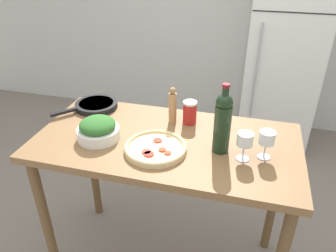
# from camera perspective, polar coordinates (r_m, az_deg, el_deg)

# --- Properties ---
(wall_back) EXTENTS (6.40, 0.08, 2.60)m
(wall_back) POSITION_cam_1_polar(r_m,az_deg,el_deg) (3.61, 9.30, 20.52)
(wall_back) COLOR silver
(wall_back) RESTS_ON ground_plane
(refrigerator) EXTENTS (0.66, 0.69, 1.90)m
(refrigerator) POSITION_cam_1_polar(r_m,az_deg,el_deg) (3.31, 19.52, 12.04)
(refrigerator) COLOR white
(refrigerator) RESTS_ON ground_plane
(prep_counter) EXTENTS (1.39, 0.70, 0.96)m
(prep_counter) POSITION_cam_1_polar(r_m,az_deg,el_deg) (1.79, -0.29, -5.75)
(prep_counter) COLOR brown
(prep_counter) RESTS_ON ground_plane
(wine_bottle) EXTENTS (0.08, 0.08, 0.36)m
(wine_bottle) POSITION_cam_1_polar(r_m,az_deg,el_deg) (1.57, 9.50, 0.75)
(wine_bottle) COLOR black
(wine_bottle) RESTS_ON prep_counter
(wine_glass_near) EXTENTS (0.08, 0.08, 0.14)m
(wine_glass_near) POSITION_cam_1_polar(r_m,az_deg,el_deg) (1.56, 13.26, -2.51)
(wine_glass_near) COLOR silver
(wine_glass_near) RESTS_ON prep_counter
(wine_glass_far) EXTENTS (0.08, 0.08, 0.14)m
(wine_glass_far) POSITION_cam_1_polar(r_m,az_deg,el_deg) (1.60, 16.83, -2.15)
(wine_glass_far) COLOR silver
(wine_glass_far) RESTS_ON prep_counter
(pepper_mill) EXTENTS (0.04, 0.04, 0.21)m
(pepper_mill) POSITION_cam_1_polar(r_m,az_deg,el_deg) (1.83, 0.80, 3.52)
(pepper_mill) COLOR #AD7F51
(pepper_mill) RESTS_ON prep_counter
(salad_bowl) EXTENTS (0.22, 0.22, 0.12)m
(salad_bowl) POSITION_cam_1_polar(r_m,az_deg,el_deg) (1.74, -12.09, -0.57)
(salad_bowl) COLOR white
(salad_bowl) RESTS_ON prep_counter
(homemade_pizza) EXTENTS (0.31, 0.31, 0.03)m
(homemade_pizza) POSITION_cam_1_polar(r_m,az_deg,el_deg) (1.63, -2.18, -3.81)
(homemade_pizza) COLOR #DBC189
(homemade_pizza) RESTS_ON prep_counter
(salt_canister) EXTENTS (0.08, 0.08, 0.13)m
(salt_canister) POSITION_cam_1_polar(r_m,az_deg,el_deg) (1.84, 3.81, 2.38)
(salt_canister) COLOR #B2231E
(salt_canister) RESTS_ON prep_counter
(cast_iron_skillet) EXTENTS (0.33, 0.35, 0.03)m
(cast_iron_skillet) POSITION_cam_1_polar(r_m,az_deg,el_deg) (2.08, -12.45, 3.60)
(cast_iron_skillet) COLOR black
(cast_iron_skillet) RESTS_ON prep_counter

